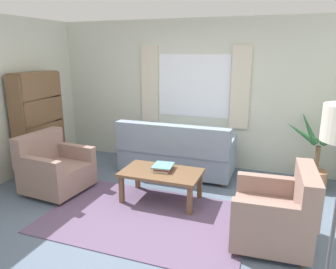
{
  "coord_description": "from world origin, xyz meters",
  "views": [
    {
      "loc": [
        1.51,
        -3.32,
        2.07
      ],
      "look_at": [
        0.06,
        0.7,
        0.93
      ],
      "focal_mm": 34.03,
      "sensor_mm": 36.0,
      "label": 1
    }
  ],
  "objects_px": {
    "armchair_left": "(54,169)",
    "coffee_table": "(161,175)",
    "armchair_right": "(277,214)",
    "bookshelf": "(41,128)",
    "couch": "(176,153)",
    "book_stack_on_table": "(163,167)",
    "potted_plant": "(319,157)"
  },
  "relations": [
    {
      "from": "armchair_left",
      "to": "coffee_table",
      "type": "bearing_deg",
      "value": -76.64
    },
    {
      "from": "armchair_right",
      "to": "bookshelf",
      "type": "distance_m",
      "value": 4.05
    },
    {
      "from": "couch",
      "to": "armchair_right",
      "type": "xyz_separation_m",
      "value": [
        1.68,
        -1.55,
        -0.01
      ]
    },
    {
      "from": "couch",
      "to": "bookshelf",
      "type": "bearing_deg",
      "value": 15.49
    },
    {
      "from": "armchair_left",
      "to": "book_stack_on_table",
      "type": "bearing_deg",
      "value": -74.2
    },
    {
      "from": "coffee_table",
      "to": "book_stack_on_table",
      "type": "distance_m",
      "value": 0.12
    },
    {
      "from": "armchair_left",
      "to": "coffee_table",
      "type": "height_order",
      "value": "armchair_left"
    },
    {
      "from": "armchair_left",
      "to": "armchair_right",
      "type": "relative_size",
      "value": 1.03
    },
    {
      "from": "couch",
      "to": "coffee_table",
      "type": "relative_size",
      "value": 1.73
    },
    {
      "from": "bookshelf",
      "to": "coffee_table",
      "type": "bearing_deg",
      "value": 80.38
    },
    {
      "from": "couch",
      "to": "bookshelf",
      "type": "height_order",
      "value": "bookshelf"
    },
    {
      "from": "armchair_left",
      "to": "coffee_table",
      "type": "relative_size",
      "value": 0.83
    },
    {
      "from": "book_stack_on_table",
      "to": "couch",
      "type": "bearing_deg",
      "value": 97.62
    },
    {
      "from": "armchair_left",
      "to": "book_stack_on_table",
      "type": "distance_m",
      "value": 1.66
    },
    {
      "from": "armchair_left",
      "to": "book_stack_on_table",
      "type": "height_order",
      "value": "armchair_left"
    },
    {
      "from": "armchair_right",
      "to": "book_stack_on_table",
      "type": "relative_size",
      "value": 2.68
    },
    {
      "from": "book_stack_on_table",
      "to": "bookshelf",
      "type": "xyz_separation_m",
      "value": [
        -2.36,
        0.33,
        0.3
      ]
    },
    {
      "from": "armchair_right",
      "to": "bookshelf",
      "type": "height_order",
      "value": "bookshelf"
    },
    {
      "from": "couch",
      "to": "armchair_right",
      "type": "relative_size",
      "value": 2.15
    },
    {
      "from": "potted_plant",
      "to": "couch",
      "type": "bearing_deg",
      "value": -175.31
    },
    {
      "from": "armchair_right",
      "to": "book_stack_on_table",
      "type": "distance_m",
      "value": 1.67
    },
    {
      "from": "armchair_left",
      "to": "book_stack_on_table",
      "type": "xyz_separation_m",
      "value": [
        1.63,
        0.31,
        0.12
      ]
    },
    {
      "from": "armchair_right",
      "to": "coffee_table",
      "type": "height_order",
      "value": "armchair_right"
    },
    {
      "from": "armchair_right",
      "to": "potted_plant",
      "type": "bearing_deg",
      "value": 159.64
    },
    {
      "from": "armchair_left",
      "to": "bookshelf",
      "type": "relative_size",
      "value": 0.53
    },
    {
      "from": "armchair_left",
      "to": "armchair_right",
      "type": "distance_m",
      "value": 3.19
    },
    {
      "from": "couch",
      "to": "book_stack_on_table",
      "type": "height_order",
      "value": "couch"
    },
    {
      "from": "armchair_right",
      "to": "book_stack_on_table",
      "type": "height_order",
      "value": "armchair_right"
    },
    {
      "from": "couch",
      "to": "bookshelf",
      "type": "relative_size",
      "value": 1.1
    },
    {
      "from": "book_stack_on_table",
      "to": "armchair_left",
      "type": "bearing_deg",
      "value": -169.16
    },
    {
      "from": "couch",
      "to": "bookshelf",
      "type": "distance_m",
      "value": 2.36
    },
    {
      "from": "potted_plant",
      "to": "bookshelf",
      "type": "height_order",
      "value": "bookshelf"
    }
  ]
}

